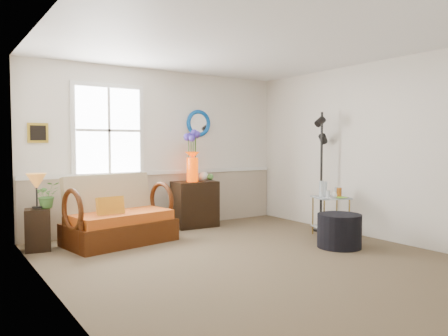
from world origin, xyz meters
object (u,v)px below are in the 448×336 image
loveseat (120,210)px  lamp_stand (38,230)px  cabinet (195,204)px  floor_lamp (321,172)px  ottoman (339,231)px  side_table (331,217)px

loveseat → lamp_stand: 1.08m
cabinet → floor_lamp: size_ratio=0.40×
lamp_stand → floor_lamp: bearing=-15.7°
cabinet → ottoman: size_ratio=1.30×
cabinet → floor_lamp: bearing=-39.7°
lamp_stand → cabinet: cabinet is taller
lamp_stand → cabinet: 2.55m
lamp_stand → cabinet: bearing=6.3°
lamp_stand → floor_lamp: 4.26m
lamp_stand → loveseat: bearing=-10.1°
cabinet → side_table: cabinet is taller
loveseat → floor_lamp: bearing=-27.2°
lamp_stand → side_table: bearing=-21.6°
cabinet → ottoman: bearing=-66.1°
loveseat → floor_lamp: 3.18m
side_table → floor_lamp: size_ratio=0.32×
floor_lamp → ottoman: 1.34m
lamp_stand → ottoman: bearing=-31.3°
cabinet → side_table: size_ratio=1.28×
side_table → lamp_stand: bearing=158.4°
side_table → cabinet: bearing=126.3°
lamp_stand → floor_lamp: (4.05, -1.14, 0.67)m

